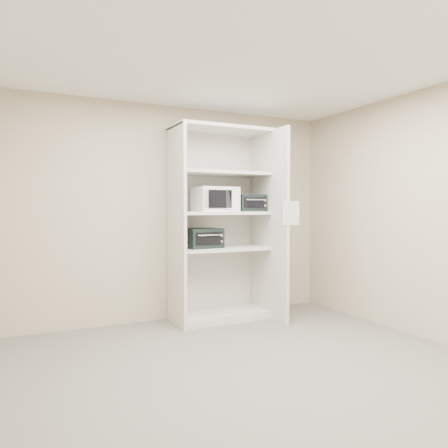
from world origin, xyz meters
name	(u,v)px	position (x,y,z in m)	size (l,w,h in m)	color
floor	(241,371)	(0.00, 0.00, 0.00)	(4.50, 4.00, 0.01)	#666158
ceiling	(241,55)	(0.00, 0.00, 2.70)	(4.50, 4.00, 0.01)	white
wall_back	(166,213)	(0.00, 2.00, 1.35)	(4.50, 0.02, 2.70)	tan
wall_right	(425,214)	(2.25, 0.00, 1.35)	(0.02, 4.00, 2.70)	tan
shelving_unit	(224,230)	(0.67, 1.70, 1.13)	(1.24, 0.92, 2.42)	beige
microwave	(215,199)	(0.53, 1.67, 1.52)	(0.51, 0.39, 0.30)	white
toaster_oven_upper	(249,203)	(1.00, 1.64, 1.48)	(0.38, 0.28, 0.22)	black
toaster_oven_lower	(203,238)	(0.36, 1.68, 1.04)	(0.44, 0.33, 0.24)	black
paper_sign	(291,213)	(1.26, 1.07, 1.35)	(0.22, 0.01, 0.28)	white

